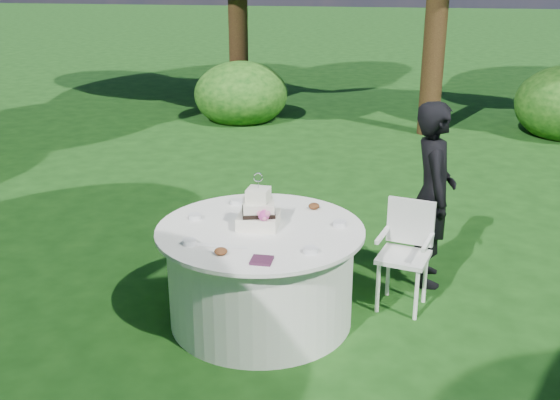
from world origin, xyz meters
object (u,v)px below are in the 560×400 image
object	(u,v)px
cake	(259,212)
napkins	(262,260)
table	(261,274)
chair	(406,245)
guest	(433,194)

from	to	relation	value
cake	napkins	bearing A→B (deg)	-76.11
napkins	table	bearing A→B (deg)	102.95
napkins	table	xyz separation A→B (m)	(-0.13, 0.57, -0.39)
table	chair	size ratio (longest dim) A/B	1.79
table	chair	bearing A→B (deg)	22.90
table	cake	distance (m)	0.50
guest	chair	xyz separation A→B (m)	(-0.20, -0.47, -0.28)
table	chair	world-z (taller)	chair
chair	napkins	bearing A→B (deg)	-132.78
napkins	chair	distance (m)	1.43
guest	cake	xyz separation A→B (m)	(-1.30, -0.91, 0.09)
cake	table	bearing A→B (deg)	-58.59
guest	cake	bearing A→B (deg)	119.77
napkins	table	size ratio (longest dim) A/B	0.09
cake	chair	distance (m)	1.24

